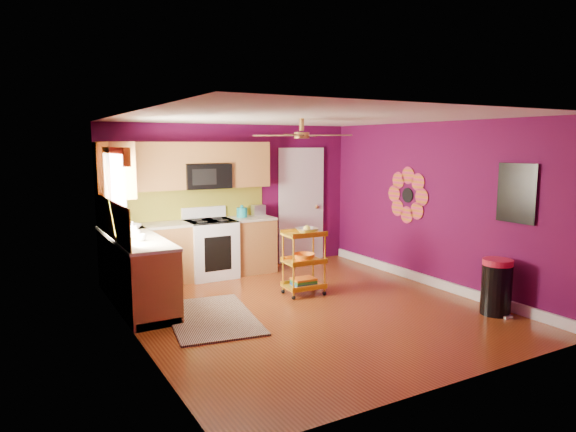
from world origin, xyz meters
TOP-DOWN VIEW (x-y plane):
  - ground at (0.00, 0.00)m, footprint 5.00×5.00m
  - room_envelope at (0.03, 0.00)m, footprint 4.54×5.04m
  - lower_cabinets at (-1.35, 1.82)m, footprint 2.81×2.31m
  - electric_range at (-0.55, 2.17)m, footprint 0.76×0.66m
  - upper_cabinetry at (-1.24, 2.17)m, footprint 2.80×2.30m
  - left_window at (-2.22, 1.05)m, footprint 0.08×1.35m
  - panel_door at (1.35, 2.47)m, footprint 0.95×0.11m
  - right_wall_art at (2.23, -0.34)m, footprint 0.04×2.74m
  - ceiling_fan at (0.00, 0.20)m, footprint 1.01×1.01m
  - shag_rug at (-1.28, 0.26)m, footprint 1.27×1.80m
  - rolling_cart at (0.27, 0.57)m, footprint 0.58×0.44m
  - trash_can at (1.96, -1.38)m, footprint 0.41×0.43m
  - teal_kettle at (0.05, 2.25)m, footprint 0.18×0.18m
  - toaster at (0.40, 2.33)m, footprint 0.22×0.15m
  - soap_bottle_a at (-1.99, 1.23)m, footprint 0.10×0.10m
  - soap_bottle_b at (-1.95, 1.23)m, footprint 0.12×0.12m
  - counter_dish at (-1.86, 1.92)m, footprint 0.29×0.29m
  - counter_cup at (-1.95, 0.91)m, footprint 0.12×0.12m

SIDE VIEW (x-z plane):
  - ground at x=0.00m, z-range 0.00..0.00m
  - shag_rug at x=-1.28m, z-range 0.00..0.02m
  - trash_can at x=1.96m, z-range 0.00..0.72m
  - lower_cabinets at x=-1.35m, z-range -0.04..0.90m
  - electric_range at x=-0.55m, z-range -0.08..1.05m
  - rolling_cart at x=0.27m, z-range 0.01..1.03m
  - counter_dish at x=-1.86m, z-range 0.94..1.01m
  - counter_cup at x=-1.95m, z-range 0.94..1.03m
  - soap_bottle_b at x=-1.95m, z-range 0.94..1.10m
  - teal_kettle at x=0.05m, z-range 0.92..1.13m
  - panel_door at x=1.35m, z-range -0.05..2.10m
  - toaster at x=0.40m, z-range 0.94..1.12m
  - soap_bottle_a at x=-1.99m, z-range 0.94..1.15m
  - right_wall_art at x=2.23m, z-range 0.92..1.96m
  - room_envelope at x=0.03m, z-range 0.37..2.89m
  - left_window at x=-2.22m, z-range 1.20..2.28m
  - upper_cabinetry at x=-1.24m, z-range 1.17..2.43m
  - ceiling_fan at x=0.00m, z-range 2.16..2.42m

